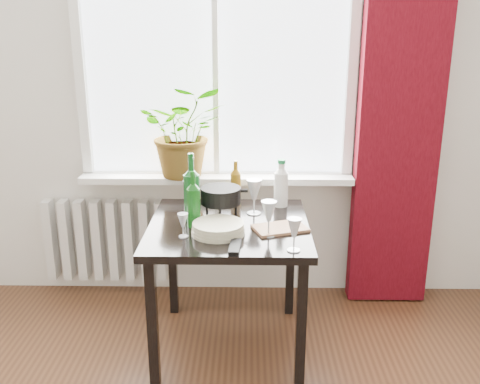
{
  "coord_description": "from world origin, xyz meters",
  "views": [
    {
      "loc": [
        0.21,
        -1.12,
        1.76
      ],
      "look_at": [
        0.16,
        1.55,
        0.92
      ],
      "focal_mm": 40.0,
      "sensor_mm": 36.0,
      "label": 1
    }
  ],
  "objects_px": {
    "wineglass_back_center": "(254,196)",
    "cutting_board": "(280,228)",
    "table": "(229,240)",
    "wineglass_back_left": "(189,194)",
    "wine_bottle_left": "(193,199)",
    "cleaning_bottle": "(281,183)",
    "wine_bottle_right": "(192,186)",
    "wineglass_far_right": "(294,234)",
    "wineglass_front_right": "(269,218)",
    "plate_stack": "(218,228)",
    "wineglass_front_left": "(183,225)",
    "radiator": "(106,240)",
    "bottle_amber": "(236,181)",
    "potted_plant": "(185,131)",
    "tv_remote": "(235,247)",
    "fondue_pot": "(221,202)"
  },
  "relations": [
    {
      "from": "wineglass_far_right",
      "to": "cutting_board",
      "type": "bearing_deg",
      "value": 100.18
    },
    {
      "from": "radiator",
      "to": "table",
      "type": "xyz_separation_m",
      "value": [
        0.85,
        -0.63,
        0.27
      ]
    },
    {
      "from": "wine_bottle_left",
      "to": "wineglass_far_right",
      "type": "relative_size",
      "value": 1.82
    },
    {
      "from": "wine_bottle_left",
      "to": "fondue_pot",
      "type": "bearing_deg",
      "value": 46.23
    },
    {
      "from": "wineglass_back_center",
      "to": "cutting_board",
      "type": "height_order",
      "value": "wineglass_back_center"
    },
    {
      "from": "radiator",
      "to": "bottle_amber",
      "type": "xyz_separation_m",
      "value": [
        0.88,
        -0.25,
        0.49
      ]
    },
    {
      "from": "wineglass_back_left",
      "to": "wineglass_front_right",
      "type": "bearing_deg",
      "value": -43.68
    },
    {
      "from": "radiator",
      "to": "bottle_amber",
      "type": "height_order",
      "value": "bottle_amber"
    },
    {
      "from": "wineglass_front_right",
      "to": "wineglass_far_right",
      "type": "height_order",
      "value": "wineglass_front_right"
    },
    {
      "from": "fondue_pot",
      "to": "tv_remote",
      "type": "bearing_deg",
      "value": -59.4
    },
    {
      "from": "wine_bottle_left",
      "to": "wine_bottle_right",
      "type": "bearing_deg",
      "value": 100.54
    },
    {
      "from": "wine_bottle_right",
      "to": "wineglass_front_right",
      "type": "distance_m",
      "value": 0.48
    },
    {
      "from": "cleaning_bottle",
      "to": "cutting_board",
      "type": "xyz_separation_m",
      "value": [
        -0.02,
        -0.38,
        -0.13
      ]
    },
    {
      "from": "cleaning_bottle",
      "to": "wineglass_back_center",
      "type": "xyz_separation_m",
      "value": [
        -0.16,
        -0.14,
        -0.04
      ]
    },
    {
      "from": "wine_bottle_left",
      "to": "wineglass_far_right",
      "type": "xyz_separation_m",
      "value": [
        0.5,
        -0.31,
        -0.07
      ]
    },
    {
      "from": "table",
      "to": "wineglass_back_left",
      "type": "distance_m",
      "value": 0.4
    },
    {
      "from": "wineglass_front_left",
      "to": "tv_remote",
      "type": "xyz_separation_m",
      "value": [
        0.26,
        -0.14,
        -0.05
      ]
    },
    {
      "from": "bottle_amber",
      "to": "cleaning_bottle",
      "type": "relative_size",
      "value": 0.91
    },
    {
      "from": "cutting_board",
      "to": "wine_bottle_left",
      "type": "bearing_deg",
      "value": 175.05
    },
    {
      "from": "table",
      "to": "wineglass_back_left",
      "type": "relative_size",
      "value": 5.1
    },
    {
      "from": "wine_bottle_right",
      "to": "wineglass_far_right",
      "type": "height_order",
      "value": "wine_bottle_right"
    },
    {
      "from": "cleaning_bottle",
      "to": "wineglass_back_center",
      "type": "height_order",
      "value": "cleaning_bottle"
    },
    {
      "from": "table",
      "to": "wineglass_front_left",
      "type": "height_order",
      "value": "wineglass_front_left"
    },
    {
      "from": "radiator",
      "to": "wineglass_front_left",
      "type": "xyz_separation_m",
      "value": [
        0.63,
        -0.82,
        0.42
      ]
    },
    {
      "from": "cutting_board",
      "to": "potted_plant",
      "type": "bearing_deg",
      "value": 130.9
    },
    {
      "from": "table",
      "to": "fondue_pot",
      "type": "height_order",
      "value": "fondue_pot"
    },
    {
      "from": "tv_remote",
      "to": "cutting_board",
      "type": "height_order",
      "value": "tv_remote"
    },
    {
      "from": "wine_bottle_right",
      "to": "plate_stack",
      "type": "height_order",
      "value": "wine_bottle_right"
    },
    {
      "from": "potted_plant",
      "to": "radiator",
      "type": "bearing_deg",
      "value": 174.23
    },
    {
      "from": "potted_plant",
      "to": "tv_remote",
      "type": "distance_m",
      "value": 1.03
    },
    {
      "from": "potted_plant",
      "to": "wine_bottle_left",
      "type": "distance_m",
      "value": 0.66
    },
    {
      "from": "table",
      "to": "wineglass_far_right",
      "type": "distance_m",
      "value": 0.5
    },
    {
      "from": "potted_plant",
      "to": "wineglass_front_right",
      "type": "height_order",
      "value": "potted_plant"
    },
    {
      "from": "potted_plant",
      "to": "wineglass_back_center",
      "type": "relative_size",
      "value": 2.76
    },
    {
      "from": "fondue_pot",
      "to": "wine_bottle_right",
      "type": "bearing_deg",
      "value": -146.81
    },
    {
      "from": "wineglass_back_center",
      "to": "radiator",
      "type": "bearing_deg",
      "value": 154.8
    },
    {
      "from": "bottle_amber",
      "to": "plate_stack",
      "type": "xyz_separation_m",
      "value": [
        -0.08,
        -0.52,
        -0.1
      ]
    },
    {
      "from": "wineglass_front_left",
      "to": "table",
      "type": "bearing_deg",
      "value": 40.08
    },
    {
      "from": "wine_bottle_right",
      "to": "wineglass_far_right",
      "type": "xyz_separation_m",
      "value": [
        0.52,
        -0.41,
        -0.11
      ]
    },
    {
      "from": "fondue_pot",
      "to": "bottle_amber",
      "type": "bearing_deg",
      "value": 93.52
    },
    {
      "from": "radiator",
      "to": "table",
      "type": "height_order",
      "value": "table"
    },
    {
      "from": "wine_bottle_left",
      "to": "cleaning_bottle",
      "type": "height_order",
      "value": "wine_bottle_left"
    },
    {
      "from": "cleaning_bottle",
      "to": "plate_stack",
      "type": "height_order",
      "value": "cleaning_bottle"
    },
    {
      "from": "radiator",
      "to": "wine_bottle_left",
      "type": "bearing_deg",
      "value": -44.87
    },
    {
      "from": "radiator",
      "to": "table",
      "type": "bearing_deg",
      "value": -36.54
    },
    {
      "from": "table",
      "to": "fondue_pot",
      "type": "distance_m",
      "value": 0.21
    },
    {
      "from": "cutting_board",
      "to": "wineglass_front_left",
      "type": "bearing_deg",
      "value": -167.18
    },
    {
      "from": "wineglass_back_left",
      "to": "wineglass_front_left",
      "type": "height_order",
      "value": "wineglass_back_left"
    },
    {
      "from": "potted_plant",
      "to": "wineglass_front_right",
      "type": "bearing_deg",
      "value": -55.76
    },
    {
      "from": "plate_stack",
      "to": "wineglass_front_right",
      "type": "bearing_deg",
      "value": -4.25
    }
  ]
}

